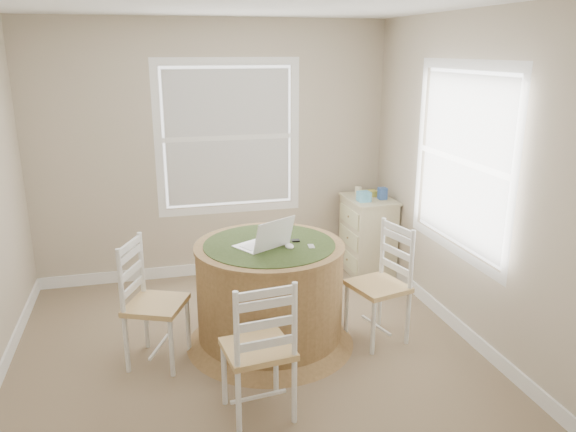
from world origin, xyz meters
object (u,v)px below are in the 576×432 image
object	(u,v)px
chair_near	(258,348)
chair_right	(378,286)
corner_chest	(367,235)
laptop	(264,242)
chair_left	(156,304)
round_table	(270,290)

from	to	relation	value
chair_near	chair_right	world-z (taller)	same
chair_right	corner_chest	world-z (taller)	chair_right
laptop	chair_near	bearing A→B (deg)	45.29
chair_left	chair_right	world-z (taller)	same
chair_right	chair_near	bearing A→B (deg)	-71.63
corner_chest	round_table	bearing A→B (deg)	-139.01
chair_near	chair_right	size ratio (longest dim) A/B	1.00
chair_left	corner_chest	size ratio (longest dim) A/B	1.16
chair_left	chair_near	size ratio (longest dim) A/B	1.00
round_table	laptop	bearing A→B (deg)	-131.06
chair_near	laptop	bearing A→B (deg)	-111.48
round_table	chair_right	distance (m)	0.87
chair_right	corner_chest	bearing A→B (deg)	146.74
chair_near	corner_chest	world-z (taller)	chair_near
chair_right	laptop	world-z (taller)	laptop
chair_near	chair_right	distance (m)	1.35
chair_left	laptop	xyz separation A→B (m)	(0.84, 0.03, 0.40)
corner_chest	chair_near	bearing A→B (deg)	-128.79
chair_left	chair_right	bearing A→B (deg)	-69.61
laptop	chair_right	bearing A→B (deg)	142.46
round_table	chair_right	world-z (taller)	chair_right
chair_near	laptop	world-z (taller)	laptop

